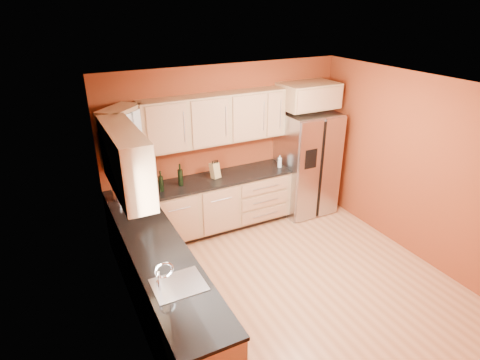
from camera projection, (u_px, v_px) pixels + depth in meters
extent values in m
plane|color=#AF6C44|center=(290.00, 281.00, 5.41)|extent=(4.00, 4.00, 0.00)
plane|color=silver|center=(303.00, 88.00, 4.34)|extent=(4.00, 4.00, 0.00)
cube|color=maroon|center=(226.00, 146.00, 6.50)|extent=(4.00, 0.04, 2.60)
cube|color=maroon|center=(435.00, 293.00, 3.25)|extent=(4.00, 0.04, 2.60)
cube|color=maroon|center=(131.00, 235.00, 4.05)|extent=(0.04, 4.00, 2.60)
cube|color=maroon|center=(413.00, 167.00, 5.70)|extent=(0.04, 4.00, 2.60)
cube|color=#9E7C4D|center=(203.00, 208.00, 6.38)|extent=(2.90, 0.60, 0.88)
cube|color=#9E7C4D|center=(166.00, 294.00, 4.53)|extent=(0.60, 2.80, 0.88)
cube|color=black|center=(203.00, 182.00, 6.18)|extent=(2.90, 0.62, 0.04)
cube|color=black|center=(164.00, 260.00, 4.34)|extent=(0.62, 2.80, 0.04)
cube|color=#9E7C4D|center=(215.00, 119.00, 6.04)|extent=(2.30, 0.33, 0.75)
cube|color=#9E7C4D|center=(125.00, 161.00, 4.49)|extent=(0.33, 1.35, 0.75)
cube|color=#9E7C4D|center=(122.00, 135.00, 5.32)|extent=(0.67, 0.67, 0.75)
cube|color=#9E7C4D|center=(308.00, 95.00, 6.50)|extent=(0.92, 0.60, 0.40)
cube|color=#B0B0B5|center=(306.00, 163.00, 6.92)|extent=(0.90, 0.75, 1.78)
cube|color=white|center=(143.00, 238.00, 3.55)|extent=(0.03, 0.90, 1.00)
cylinder|color=#B0B0B5|center=(117.00, 194.00, 5.56)|extent=(0.12, 0.12, 0.19)
cylinder|color=#B0B0B5|center=(136.00, 189.00, 5.67)|extent=(0.16, 0.16, 0.20)
cube|color=tan|center=(215.00, 170.00, 6.23)|extent=(0.15, 0.14, 0.25)
cylinder|color=silver|center=(280.00, 161.00, 6.63)|extent=(0.07, 0.07, 0.21)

